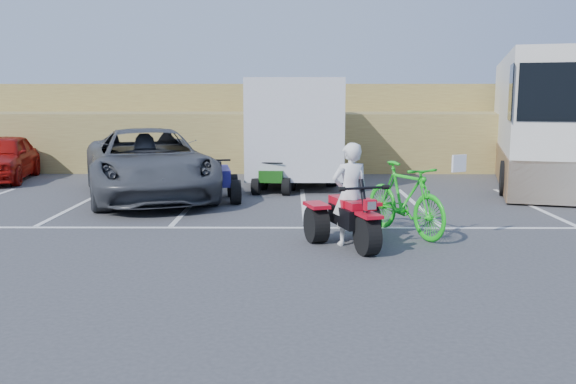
{
  "coord_description": "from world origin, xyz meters",
  "views": [
    {
      "loc": [
        -0.29,
        -9.36,
        2.54
      ],
      "look_at": [
        -0.35,
        0.57,
        1.0
      ],
      "focal_mm": 38.0,
      "sensor_mm": 36.0,
      "label": 1
    }
  ],
  "objects_px": {
    "red_trike_atv": "(352,247)",
    "quad_atv_green": "(274,192)",
    "rv_motorhome": "(544,128)",
    "grey_pickup": "(148,163)",
    "red_car": "(1,158)",
    "green_dirt_bike": "(405,199)",
    "quad_atv_blue": "(214,201)",
    "rider": "(350,194)",
    "cargo_trailer": "(293,126)"
  },
  "relations": [
    {
      "from": "rider",
      "to": "grey_pickup",
      "type": "height_order",
      "value": "rider"
    },
    {
      "from": "grey_pickup",
      "to": "red_car",
      "type": "bearing_deg",
      "value": 129.98
    },
    {
      "from": "quad_atv_blue",
      "to": "cargo_trailer",
      "type": "bearing_deg",
      "value": 55.22
    },
    {
      "from": "grey_pickup",
      "to": "rv_motorhome",
      "type": "height_order",
      "value": "rv_motorhome"
    },
    {
      "from": "quad_atv_blue",
      "to": "quad_atv_green",
      "type": "height_order",
      "value": "quad_atv_blue"
    },
    {
      "from": "rider",
      "to": "quad_atv_blue",
      "type": "bearing_deg",
      "value": -74.71
    },
    {
      "from": "grey_pickup",
      "to": "cargo_trailer",
      "type": "xyz_separation_m",
      "value": [
        3.75,
        3.59,
        0.78
      ]
    },
    {
      "from": "green_dirt_bike",
      "to": "rv_motorhome",
      "type": "relative_size",
      "value": 0.21
    },
    {
      "from": "rider",
      "to": "cargo_trailer",
      "type": "distance_m",
      "value": 8.83
    },
    {
      "from": "rv_motorhome",
      "to": "grey_pickup",
      "type": "bearing_deg",
      "value": -147.58
    },
    {
      "from": "red_trike_atv",
      "to": "quad_atv_green",
      "type": "xyz_separation_m",
      "value": [
        -1.52,
        6.07,
        0.0
      ]
    },
    {
      "from": "red_trike_atv",
      "to": "rider",
      "type": "xyz_separation_m",
      "value": [
        -0.04,
        0.14,
        0.89
      ]
    },
    {
      "from": "green_dirt_bike",
      "to": "quad_atv_blue",
      "type": "xyz_separation_m",
      "value": [
        -4.06,
        3.77,
        -0.68
      ]
    },
    {
      "from": "red_car",
      "to": "quad_atv_green",
      "type": "height_order",
      "value": "red_car"
    },
    {
      "from": "red_trike_atv",
      "to": "rv_motorhome",
      "type": "relative_size",
      "value": 0.16
    },
    {
      "from": "rider",
      "to": "green_dirt_bike",
      "type": "distance_m",
      "value": 1.39
    },
    {
      "from": "red_trike_atv",
      "to": "grey_pickup",
      "type": "distance_m",
      "value": 7.17
    },
    {
      "from": "grey_pickup",
      "to": "quad_atv_green",
      "type": "relative_size",
      "value": 4.68
    },
    {
      "from": "grey_pickup",
      "to": "rv_motorhome",
      "type": "xyz_separation_m",
      "value": [
        11.49,
        3.38,
        0.73
      ]
    },
    {
      "from": "quad_atv_blue",
      "to": "red_car",
      "type": "bearing_deg",
      "value": 143.08
    },
    {
      "from": "red_trike_atv",
      "to": "cargo_trailer",
      "type": "bearing_deg",
      "value": 78.97
    },
    {
      "from": "rider",
      "to": "cargo_trailer",
      "type": "bearing_deg",
      "value": -101.22
    },
    {
      "from": "rider",
      "to": "quad_atv_green",
      "type": "distance_m",
      "value": 6.17
    },
    {
      "from": "red_trike_atv",
      "to": "quad_atv_green",
      "type": "bearing_deg",
      "value": 86.61
    },
    {
      "from": "quad_atv_blue",
      "to": "green_dirt_bike",
      "type": "bearing_deg",
      "value": -52.0
    },
    {
      "from": "red_car",
      "to": "quad_atv_blue",
      "type": "bearing_deg",
      "value": -38.81
    },
    {
      "from": "red_trike_atv",
      "to": "quad_atv_blue",
      "type": "xyz_separation_m",
      "value": [
        -3.0,
        4.74,
        0.0
      ]
    },
    {
      "from": "red_trike_atv",
      "to": "grey_pickup",
      "type": "height_order",
      "value": "grey_pickup"
    },
    {
      "from": "red_car",
      "to": "quad_atv_blue",
      "type": "distance_m",
      "value": 7.97
    },
    {
      "from": "rv_motorhome",
      "to": "quad_atv_blue",
      "type": "relative_size",
      "value": 6.23
    },
    {
      "from": "rider",
      "to": "rv_motorhome",
      "type": "distance_m",
      "value": 10.93
    },
    {
      "from": "rider",
      "to": "red_car",
      "type": "relative_size",
      "value": 0.43
    },
    {
      "from": "green_dirt_bike",
      "to": "grey_pickup",
      "type": "xyz_separation_m",
      "value": [
        -5.81,
        4.34,
        0.2
      ]
    },
    {
      "from": "grey_pickup",
      "to": "quad_atv_blue",
      "type": "height_order",
      "value": "grey_pickup"
    },
    {
      "from": "rider",
      "to": "grey_pickup",
      "type": "relative_size",
      "value": 0.28
    },
    {
      "from": "cargo_trailer",
      "to": "rv_motorhome",
      "type": "relative_size",
      "value": 0.62
    },
    {
      "from": "grey_pickup",
      "to": "green_dirt_bike",
      "type": "bearing_deg",
      "value": -55.91
    },
    {
      "from": "rider",
      "to": "cargo_trailer",
      "type": "relative_size",
      "value": 0.27
    },
    {
      "from": "rider",
      "to": "grey_pickup",
      "type": "distance_m",
      "value": 6.98
    },
    {
      "from": "red_trike_atv",
      "to": "quad_atv_blue",
      "type": "distance_m",
      "value": 5.61
    },
    {
      "from": "cargo_trailer",
      "to": "red_car",
      "type": "bearing_deg",
      "value": -177.47
    },
    {
      "from": "quad_atv_blue",
      "to": "quad_atv_green",
      "type": "relative_size",
      "value": 1.26
    },
    {
      "from": "red_trike_atv",
      "to": "red_car",
      "type": "distance_m",
      "value": 13.12
    },
    {
      "from": "quad_atv_green",
      "to": "red_trike_atv",
      "type": "bearing_deg",
      "value": -67.27
    },
    {
      "from": "red_trike_atv",
      "to": "red_car",
      "type": "bearing_deg",
      "value": 122.42
    },
    {
      "from": "rv_motorhome",
      "to": "red_trike_atv",
      "type": "bearing_deg",
      "value": -111.8
    },
    {
      "from": "red_car",
      "to": "quad_atv_green",
      "type": "distance_m",
      "value": 8.85
    },
    {
      "from": "quad_atv_blue",
      "to": "rider",
      "type": "bearing_deg",
      "value": -66.34
    },
    {
      "from": "red_car",
      "to": "quad_atv_green",
      "type": "xyz_separation_m",
      "value": [
        8.5,
        -2.37,
        -0.72
      ]
    },
    {
      "from": "green_dirt_bike",
      "to": "quad_atv_green",
      "type": "distance_m",
      "value": 5.76
    }
  ]
}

